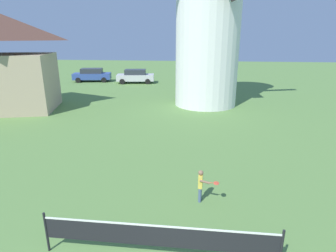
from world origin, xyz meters
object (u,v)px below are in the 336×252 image
Objects in this scene: tennis_net at (158,236)px; parked_car_blue at (92,75)px; chapel at (6,65)px; player_far at (201,184)px; windmill at (209,0)px; parked_car_silver at (135,76)px.

parked_car_blue reaches higher than tennis_net.
chapel reaches higher than parked_car_blue.
parked_car_blue reaches higher than player_far.
windmill is 15.11m from chapel.
chapel is at bearing -115.18° from parked_car_silver.
windmill is 17.93m from tennis_net.
tennis_net is (-1.32, -16.46, -6.97)m from windmill.
tennis_net is 18.49m from chapel.
parked_car_blue is at bearing 118.19° from player_far.
parked_car_blue is 5.44m from parked_car_silver.
windmill is 3.37× the size of parked_car_blue.
player_far is 27.45m from parked_car_blue.
chapel is at bearing -93.28° from parked_car_blue.
parked_car_blue is 13.98m from chapel.
player_far is at bearing -91.29° from windmill.
tennis_net is at bearing -94.57° from windmill.
parked_car_blue is at bearing 114.01° from tennis_net.
parked_car_blue and parked_car_silver have the same top height.
chapel is (-12.75, 13.13, 2.59)m from tennis_net.
tennis_net is 27.13m from parked_car_silver.
windmill reaches higher than tennis_net.
windmill is 14.08× the size of player_far.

